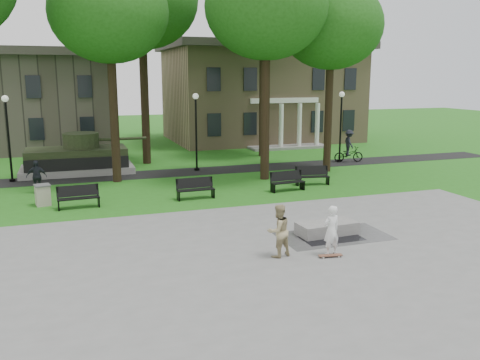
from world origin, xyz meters
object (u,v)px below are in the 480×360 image
object	(u,v)px
skateboarder	(331,230)
park_bench_0	(78,196)
trash_bin	(43,195)
cyclist	(349,149)
friend_watching	(278,231)
concrete_block	(327,228)

from	to	relation	value
skateboarder	park_bench_0	bearing A→B (deg)	-60.63
park_bench_0	trash_bin	world-z (taller)	park_bench_0
cyclist	friend_watching	bearing A→B (deg)	153.16
skateboarder	park_bench_0	distance (m)	11.82
skateboarder	friend_watching	distance (m)	1.72
friend_watching	park_bench_0	xyz separation A→B (m)	(-5.89, 8.66, -0.36)
concrete_block	friend_watching	distance (m)	3.14
friend_watching	park_bench_0	size ratio (longest dim) A/B	0.95
skateboarder	park_bench_0	world-z (taller)	skateboarder
friend_watching	cyclist	xyz separation A→B (m)	(11.85, 15.52, 0.02)
cyclist	park_bench_0	world-z (taller)	cyclist
friend_watching	cyclist	size ratio (longest dim) A/B	0.78
friend_watching	cyclist	world-z (taller)	cyclist
trash_bin	cyclist	bearing A→B (deg)	17.02
cyclist	trash_bin	size ratio (longest dim) A/B	2.29
cyclist	trash_bin	world-z (taller)	cyclist
concrete_block	park_bench_0	size ratio (longest dim) A/B	1.21
concrete_block	cyclist	size ratio (longest dim) A/B	1.00
concrete_block	friend_watching	bearing A→B (deg)	-148.75
trash_bin	park_bench_0	bearing A→B (deg)	-32.68
skateboarder	concrete_block	bearing A→B (deg)	-125.80
skateboarder	trash_bin	world-z (taller)	skateboarder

